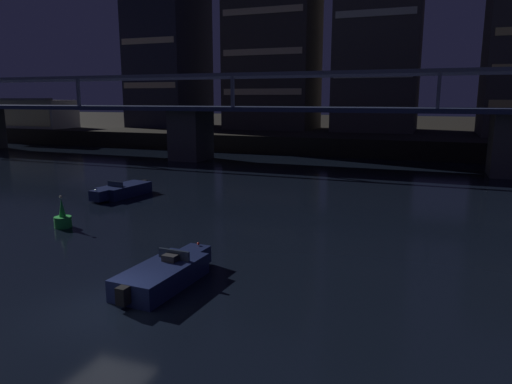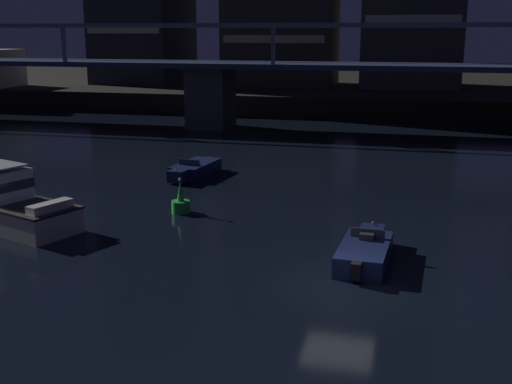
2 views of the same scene
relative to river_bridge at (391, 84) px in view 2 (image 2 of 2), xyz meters
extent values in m
plane|color=black|center=(0.00, -35.62, -4.36)|extent=(400.00, 400.00, 0.00)
cube|color=black|center=(0.00, 48.01, -3.26)|extent=(240.00, 80.00, 2.20)
cube|color=#4C4944|center=(-16.18, 0.01, -1.58)|extent=(3.60, 4.40, 5.55)
cube|color=#2D3856|center=(0.00, 0.01, 1.42)|extent=(103.10, 6.40, 0.45)
cube|color=slate|center=(0.00, -2.89, 4.84)|extent=(103.10, 0.36, 0.36)
cube|color=slate|center=(0.00, 2.91, 4.84)|extent=(103.10, 0.36, 0.36)
cube|color=slate|center=(-29.13, -2.89, 3.24)|extent=(0.30, 0.30, 3.20)
cube|color=slate|center=(-9.71, -2.89, 3.24)|extent=(0.30, 0.30, 3.20)
cube|color=beige|center=(-32.75, 17.06, 4.54)|extent=(9.38, 0.10, 0.90)
cube|color=beige|center=(-14.43, 18.30, 3.46)|extent=(12.05, 0.10, 0.90)
cube|color=beige|center=(1.28, 18.36, 5.65)|extent=(10.39, 0.10, 0.90)
cube|color=beige|center=(-15.99, -31.81, -3.76)|extent=(8.40, 5.24, 1.20)
cube|color=black|center=(-15.99, -31.81, -3.21)|extent=(8.51, 5.34, 0.10)
cube|color=#B7B2A8|center=(-12.81, -33.00, -2.98)|extent=(1.29, 2.16, 0.36)
cube|color=#19234C|center=(0.62, -33.07, -3.96)|extent=(2.00, 4.00, 0.80)
cube|color=#19234C|center=(0.75, -30.67, -3.91)|extent=(1.04, 0.95, 0.70)
cube|color=#283342|center=(0.67, -32.22, -3.38)|extent=(1.35, 0.17, 0.36)
cube|color=#262628|center=(0.65, -32.47, -3.44)|extent=(0.58, 0.43, 0.24)
cube|color=black|center=(0.51, -35.23, -3.86)|extent=(0.38, 0.38, 0.60)
sphere|color=red|center=(0.76, -30.42, -3.48)|extent=(0.12, 0.12, 0.12)
cube|color=#19234C|center=(-10.84, -19.73, -3.96)|extent=(2.26, 4.10, 0.80)
cube|color=#19234C|center=(-11.13, -22.12, -3.91)|extent=(1.09, 1.01, 0.70)
cube|color=#283342|center=(-10.95, -20.58, -3.38)|extent=(1.35, 0.26, 0.36)
cube|color=#262628|center=(-10.92, -20.33, -3.44)|extent=(0.60, 0.46, 0.24)
cube|color=black|center=(-10.58, -17.59, -3.86)|extent=(0.40, 0.40, 0.60)
sphere|color=beige|center=(-11.16, -22.37, -3.48)|extent=(0.12, 0.12, 0.12)
cylinder|color=green|center=(-8.75, -27.98, -4.06)|extent=(0.90, 0.90, 0.60)
cone|color=green|center=(-8.75, -27.98, -3.26)|extent=(0.36, 0.36, 1.00)
sphere|color=#F2EAB2|center=(-8.75, -27.98, -2.68)|extent=(0.16, 0.16, 0.16)
camera|label=1|loc=(9.71, -47.08, 2.48)|focal=32.86mm
camera|label=2|loc=(2.25, -56.78, 4.34)|focal=45.25mm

